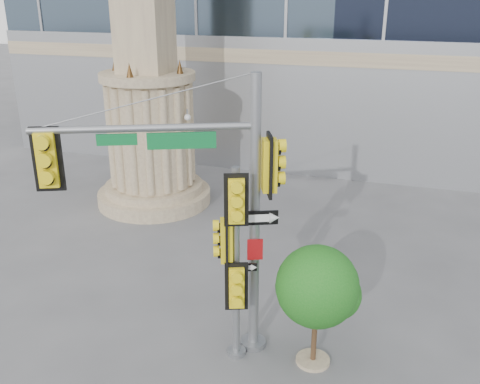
% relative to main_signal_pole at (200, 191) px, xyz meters
% --- Properties ---
extents(ground, '(120.00, 120.00, 0.00)m').
position_rel_main_signal_pole_xyz_m(ground, '(0.84, -0.94, -3.99)').
color(ground, '#545456').
rests_on(ground, ground).
extents(monument, '(4.40, 4.40, 16.60)m').
position_rel_main_signal_pole_xyz_m(monument, '(-5.16, 8.06, 1.53)').
color(monument, gray).
rests_on(monument, ground).
extents(main_signal_pole, '(4.72, 2.31, 6.44)m').
position_rel_main_signal_pole_xyz_m(main_signal_pole, '(0.00, 0.00, 0.00)').
color(main_signal_pole, slate).
rests_on(main_signal_pole, ground).
extents(secondary_signal_pole, '(0.86, 0.62, 4.59)m').
position_rel_main_signal_pole_xyz_m(secondary_signal_pole, '(0.77, -0.09, -1.29)').
color(secondary_signal_pole, slate).
rests_on(secondary_signal_pole, ground).
extents(street_tree, '(1.85, 1.81, 2.88)m').
position_rel_main_signal_pole_xyz_m(street_tree, '(2.57, 0.27, -2.09)').
color(street_tree, gray).
rests_on(street_tree, ground).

